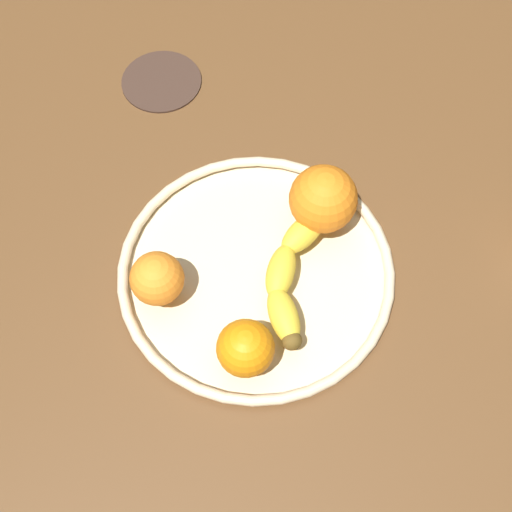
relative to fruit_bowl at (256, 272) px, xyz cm
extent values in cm
cube|color=brown|center=(0.00, 0.00, -2.92)|extent=(116.63, 116.63, 4.00)
cylinder|color=beige|center=(0.00, 0.00, -0.62)|extent=(30.58, 30.58, 0.60)
torus|color=beige|center=(0.00, 0.00, 0.28)|extent=(31.85, 31.85, 1.20)
ellipsoid|color=yellow|center=(-5.73, 3.44, 2.46)|extent=(7.49, 5.21, 3.15)
ellipsoid|color=yellow|center=(-0.24, 3.02, 2.46)|extent=(7.29, 4.32, 3.15)
ellipsoid|color=yellow|center=(4.75, 5.35, 2.46)|extent=(7.26, 6.79, 3.15)
ellipsoid|color=brown|center=(7.11, 7.32, 2.46)|extent=(2.95, 2.97, 2.20)
sphere|color=orange|center=(6.90, -8.70, 3.89)|extent=(6.02, 6.02, 6.02)
sphere|color=orange|center=(-9.36, 4.22, 4.83)|extent=(7.90, 7.90, 7.90)
sphere|color=orange|center=(10.36, 3.40, 3.96)|extent=(6.16, 6.16, 6.16)
cylinder|color=#3A271F|center=(-21.59, -23.47, -0.62)|extent=(10.77, 10.77, 0.60)
camera|label=1|loc=(35.12, 15.52, 75.33)|focal=51.66mm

